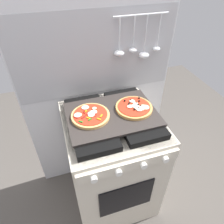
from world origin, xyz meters
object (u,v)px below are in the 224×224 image
Objects in this scene: pizza_left at (90,115)px; pizza_right at (134,107)px; baking_tray at (112,114)px; stove at (112,161)px.

pizza_right is (0.28, -0.01, 0.00)m from pizza_left.
pizza_left is 1.00× the size of pizza_right.
pizza_left is at bearing 178.81° from pizza_right.
baking_tray is at bearing -3.67° from pizza_left.
pizza_right reaches higher than baking_tray.
baking_tray is (0.00, 0.00, 0.46)m from stove.
stove is at bearing -178.28° from pizza_right.
pizza_left is at bearing 176.33° from baking_tray.
stove is 1.67× the size of baking_tray.
pizza_right is at bearing -1.19° from pizza_left.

